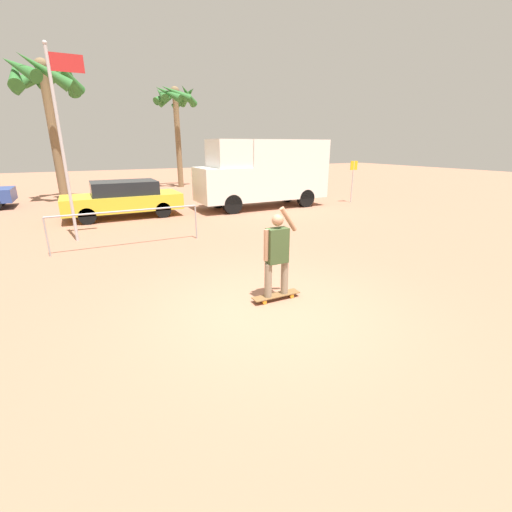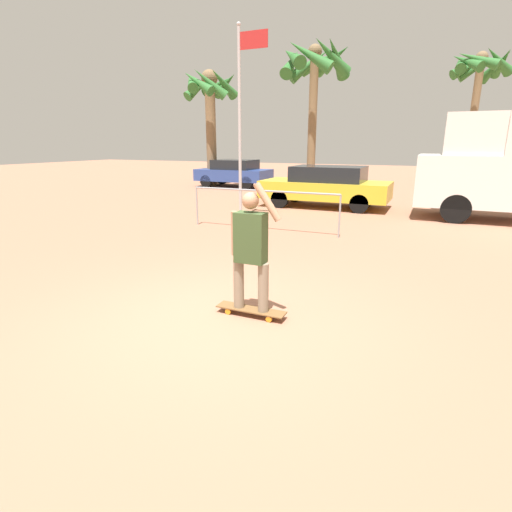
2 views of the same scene
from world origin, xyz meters
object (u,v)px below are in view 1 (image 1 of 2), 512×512
at_px(skateboard, 276,296).
at_px(flagpole, 63,136).
at_px(street_sign, 353,176).
at_px(camper_van, 265,171).
at_px(parked_car_yellow, 123,198).
at_px(palm_tree_near_van, 175,103).
at_px(person_skateboarder, 277,251).
at_px(palm_tree_center_background, 45,82).

bearing_deg(skateboard, flagpole, 116.86).
xyz_separation_m(skateboard, street_sign, (9.36, 8.35, 1.27)).
distance_m(camper_van, flagpole, 8.55).
relative_size(parked_car_yellow, palm_tree_near_van, 0.68).
bearing_deg(skateboard, palm_tree_near_van, 79.95).
bearing_deg(palm_tree_near_van, skateboard, -100.05).
relative_size(person_skateboarder, parked_car_yellow, 0.37).
height_order(person_skateboarder, parked_car_yellow, person_skateboarder).
height_order(palm_tree_center_background, flagpole, palm_tree_center_background).
xyz_separation_m(flagpole, street_sign, (12.63, 1.88, -1.73)).
xyz_separation_m(parked_car_yellow, street_sign, (10.88, -1.37, 0.58)).
bearing_deg(flagpole, palm_tree_near_van, 62.31).
distance_m(parked_car_yellow, flagpole, 4.36).
xyz_separation_m(palm_tree_near_van, street_sign, (5.95, -10.85, -4.14)).
bearing_deg(palm_tree_near_van, palm_tree_center_background, -153.27).
height_order(skateboard, palm_tree_near_van, palm_tree_near_van).
height_order(parked_car_yellow, palm_tree_center_background, palm_tree_center_background).
bearing_deg(parked_car_yellow, camper_van, -5.12).
distance_m(person_skateboarder, street_sign, 12.55).
bearing_deg(skateboard, parked_car_yellow, 98.91).
relative_size(camper_van, parked_car_yellow, 1.36).
height_order(skateboard, street_sign, street_sign).
height_order(palm_tree_near_van, street_sign, palm_tree_near_van).
relative_size(palm_tree_center_background, street_sign, 3.33).
relative_size(parked_car_yellow, flagpole, 0.83).
height_order(camper_van, parked_car_yellow, camper_van).
bearing_deg(camper_van, skateboard, -117.25).
distance_m(skateboard, person_skateboarder, 0.90).
bearing_deg(skateboard, camper_van, 62.75).
relative_size(person_skateboarder, street_sign, 0.82).
xyz_separation_m(parked_car_yellow, flagpole, (-1.75, -3.25, 2.32)).
distance_m(skateboard, street_sign, 12.61).
height_order(person_skateboarder, palm_tree_center_background, palm_tree_center_background).
bearing_deg(camper_van, parked_car_yellow, 174.88).
distance_m(parked_car_yellow, palm_tree_center_background, 7.99).
relative_size(palm_tree_near_van, street_sign, 3.20).
bearing_deg(street_sign, palm_tree_center_background, 151.26).
bearing_deg(street_sign, person_skateboarder, -138.24).
xyz_separation_m(palm_tree_center_background, street_sign, (13.16, -7.22, -4.36)).
xyz_separation_m(person_skateboarder, street_sign, (9.36, 8.35, 0.37)).
height_order(camper_van, flagpole, flagpole).
height_order(person_skateboarder, palm_tree_near_van, palm_tree_near_van).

